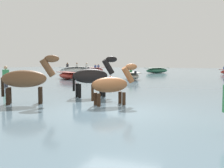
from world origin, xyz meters
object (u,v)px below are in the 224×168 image
Objects in this scene: boat_far_offshore at (157,70)px; boat_mid_channel at (68,76)px; horse_flank_bay at (27,80)px; person_onlooker_right at (6,80)px; horse_trailing_black at (92,77)px; boat_distant_east at (77,71)px; channel_buoy at (111,79)px; horse_lead_chestnut at (112,86)px; boat_near_starboard at (132,76)px; boat_mid_outer at (95,70)px.

boat_far_offshore reaches higher than boat_mid_channel.
person_onlooker_right is at bearing 139.40° from horse_flank_bay.
horse_trailing_black is 19.71m from boat_distant_east.
boat_distant_east is at bearing 131.86° from channel_buoy.
boat_mid_channel is at bearing 126.68° from horse_trailing_black.
horse_lead_chestnut reaches higher than boat_mid_channel.
channel_buoy is (-0.69, -2.71, -0.10)m from boat_near_starboard.
person_onlooker_right is (4.00, -14.91, -0.00)m from boat_distant_east.
horse_flank_bay is at bearing -64.71° from boat_distant_east.
horse_lead_chestnut is 8.62m from person_onlooker_right.
boat_mid_channel is 3.22× the size of channel_buoy.
horse_flank_bay is (-2.75, -0.85, 0.17)m from horse_lead_chestnut.
horse_lead_chestnut reaches higher than channel_buoy.
boat_distant_east is 11.54m from channel_buoy.
horse_trailing_black is at bearing -83.00° from boat_far_offshore.
boat_mid_outer is at bearing 94.49° from boat_distant_east.
boat_mid_outer is 16.30m from channel_buoy.
horse_flank_bay is at bearing -64.21° from boat_mid_channel.
horse_flank_bay is at bearing -162.74° from horse_lead_chestnut.
horse_trailing_black is 11.56m from boat_mid_channel.
horse_trailing_black reaches higher than boat_near_starboard.
channel_buoy is at bearing -89.02° from boat_far_offshore.
boat_mid_channel is (3.86, -13.05, -0.04)m from boat_mid_outer.
horse_lead_chestnut reaches higher than boat_mid_outer.
person_onlooker_right is at bearing -120.32° from channel_buoy.
boat_mid_channel is (3.43, -7.52, -0.14)m from boat_distant_east.
horse_flank_bay reaches higher than horse_trailing_black.
horse_lead_chestnut is 2.09× the size of channel_buoy.
horse_flank_bay is 0.75× the size of boat_mid_channel.
boat_far_offshore is 15.35m from channel_buoy.
boat_far_offshore is 0.79× the size of boat_distant_east.
boat_near_starboard is at bearing 18.26° from boat_mid_channel.
boat_mid_outer reaches higher than boat_far_offshore.
horse_flank_bay is 0.60× the size of boat_mid_outer.
boat_mid_outer is at bearing 102.25° from person_onlooker_right.
boat_distant_east reaches higher than boat_mid_channel.
boat_far_offshore is 12.68m from boat_near_starboard.
horse_lead_chestnut is at bearing -24.18° from person_onlooker_right.
horse_flank_bay is 26.60m from boat_mid_outer.
boat_far_offshore is at bearing 90.98° from channel_buoy.
boat_mid_channel is at bearing 94.46° from person_onlooker_right.
boat_far_offshore is at bearing 81.00° from person_onlooker_right.
channel_buoy is at bearing 59.68° from person_onlooker_right.
boat_near_starboard is (-0.73, 13.41, -0.49)m from horse_flank_bay.
boat_mid_channel is (-4.01, -14.28, -0.04)m from boat_far_offshore.
boat_far_offshore is 21.94m from person_onlooker_right.
boat_mid_outer is at bearing 117.16° from horse_lead_chestnut.
person_onlooker_right is (-5.11, 4.38, -0.37)m from horse_flank_bay.
horse_trailing_black reaches higher than horse_lead_chestnut.
boat_near_starboard is 0.79× the size of boat_distant_east.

